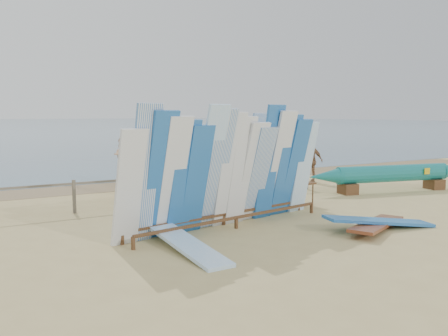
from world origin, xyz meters
TOP-DOWN VIEW (x-y plane):
  - ground at (0.00, 0.00)m, footprint 160.00×160.00m
  - wet_sand_strip at (0.00, 7.20)m, footprint 40.00×2.60m
  - fence at (0.00, 3.00)m, footprint 12.08×0.08m
  - main_surfboard_rack at (0.80, -0.41)m, footprint 5.82×1.60m
  - side_surfboard_rack at (2.96, 1.39)m, footprint 2.43×0.96m
  - outrigger_canoe at (8.27, 1.19)m, footprint 6.40×1.90m
  - vendor_table at (3.84, 0.75)m, footprint 0.91×0.71m
  - flat_board_a at (-0.93, -1.69)m, footprint 0.63×2.71m
  - flat_board_d at (3.71, -2.32)m, footprint 2.75×1.18m
  - flat_board_c at (3.69, -2.28)m, footprint 2.67×1.70m
  - beach_chair_left at (0.65, 4.14)m, footprint 0.54×0.56m
  - beach_chair_right at (1.85, 3.54)m, footprint 0.85×0.86m
  - stroller at (1.62, 4.24)m, footprint 0.81×0.99m
  - beachgoer_5 at (0.86, 7.28)m, footprint 1.54×1.68m
  - beachgoer_10 at (7.33, 4.40)m, footprint 0.87×1.06m
  - beachgoer_3 at (0.03, 5.00)m, footprint 0.66×1.09m
  - beachgoer_4 at (1.52, 3.74)m, footprint 0.93×0.89m
  - beachgoer_6 at (3.54, 3.81)m, footprint 0.83×0.41m
  - beachgoer_7 at (1.26, 4.69)m, footprint 0.57×0.68m
  - beachgoer_9 at (6.38, 5.62)m, footprint 1.22×0.74m

SIDE VIEW (x-z plane):
  - ground at x=0.00m, z-range 0.00..0.00m
  - wet_sand_strip at x=0.00m, z-range -0.01..0.01m
  - flat_board_a at x=-0.93m, z-range -0.14..0.14m
  - flat_board_d at x=3.71m, z-range -0.18..0.18m
  - flat_board_c at x=3.69m, z-range -0.11..0.11m
  - beach_chair_left at x=0.65m, z-range -0.17..0.65m
  - beach_chair_right at x=1.85m, z-range -0.20..0.77m
  - vendor_table at x=3.84m, z-range -0.18..0.91m
  - stroller at x=1.62m, z-range -0.12..1.06m
  - outrigger_canoe at x=8.27m, z-range 0.13..1.04m
  - fence at x=0.00m, z-range 0.18..1.08m
  - beachgoer_4 at x=1.52m, z-range 0.00..1.54m
  - beachgoer_3 at x=0.03m, z-range 0.00..1.57m
  - beachgoer_7 at x=1.26m, z-range 0.00..1.62m
  - beachgoer_6 at x=3.54m, z-range 0.00..1.66m
  - beachgoer_10 at x=7.33m, z-range 0.00..1.68m
  - beachgoer_9 at x=6.38m, z-range 0.00..1.77m
  - beachgoer_5 at x=0.86m, z-range 0.00..1.86m
  - side_surfboard_rack at x=2.96m, z-range -0.12..2.55m
  - main_surfboard_rack at x=0.80m, z-range -0.15..2.73m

